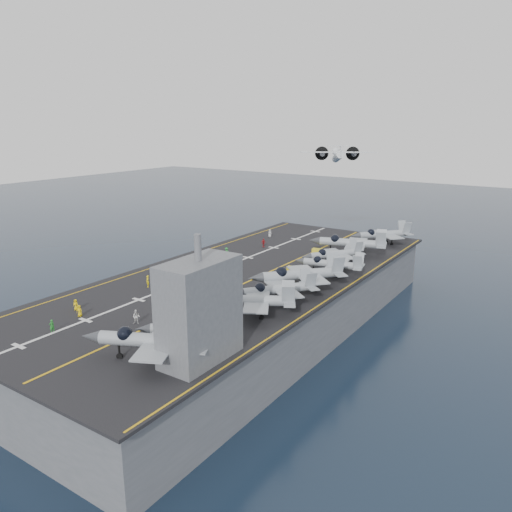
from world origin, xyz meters
The scene contains 30 objects.
ground centered at (0.00, 0.00, 0.00)m, with size 500.00×500.00×0.00m, color #142135.
hull centered at (0.00, 0.00, 5.00)m, with size 36.00×90.00×10.00m, color #56595E.
flight_deck centered at (0.00, 0.00, 10.20)m, with size 38.00×92.00×0.40m, color black.
foul_line centered at (3.00, 0.00, 10.42)m, with size 0.35×90.00×0.02m, color gold.
landing_centerline centered at (-6.00, 0.00, 10.42)m, with size 0.50×90.00×0.02m, color silver.
deck_edge_port centered at (-17.00, 0.00, 10.42)m, with size 0.25×90.00×0.02m, color gold.
deck_edge_stbd centered at (18.50, 0.00, 10.42)m, with size 0.25×90.00×0.02m, color gold.
island_superstructure centered at (15.00, -30.00, 17.90)m, with size 5.00×10.00×15.00m, color #56595E, non-canonical shape.
fighter_jet_0 centered at (10.82, -33.35, 13.11)m, with size 18.55×16.10×5.41m, color gray, non-canonical shape.
fighter_jet_1 centered at (11.54, -27.17, 12.62)m, with size 15.35×14.55×4.44m, color #8F98A0, non-canonical shape.
fighter_jet_2 centered at (12.36, -15.70, 12.91)m, with size 17.34×15.66×5.02m, color gray, non-canonical shape.
fighter_jet_3 centered at (12.83, -8.97, 12.76)m, with size 15.49×16.26×4.71m, color gray, non-canonical shape.
fighter_jet_4 centered at (12.79, -1.49, 13.20)m, with size 18.75×19.15×5.59m, color gray, non-canonical shape.
fighter_jet_5 centered at (13.50, 8.65, 12.60)m, with size 14.14×10.87×4.40m, color gray, non-canonical shape.
fighter_jet_6 centered at (10.85, 15.43, 12.62)m, with size 14.42×15.32×4.43m, color #9EA8AE, non-canonical shape.
fighter_jet_7 centered at (10.81, 23.63, 13.17)m, with size 18.38×14.86×5.54m, color #979FA5, non-canonical shape.
fighter_jet_8 centered at (12.95, 36.42, 12.90)m, with size 16.69×17.14×4.99m, color gray, non-canonical shape.
tow_cart_a centered at (3.47, -18.12, 10.96)m, with size 2.08×1.59×1.11m, color gold, non-canonical shape.
tow_cart_b centered at (6.91, 5.78, 11.00)m, with size 2.20×1.65×1.19m, color yellow, non-canonical shape.
tow_cart_c centered at (4.49, 20.31, 10.99)m, with size 2.17×1.63×1.18m, color yellow, non-canonical shape.
crew_0 centered at (-10.46, -28.18, 11.23)m, with size 1.16×0.94×1.67m, color yellow.
crew_1 centered at (-9.37, -14.72, 11.41)m, with size 1.45×1.33×2.02m, color yellow.
crew_2 centered at (-4.93, -8.04, 11.40)m, with size 1.44×1.34×1.99m, color yellow.
crew_3 centered at (-10.27, 8.43, 11.33)m, with size 1.26×1.34×1.86m, color #23902F.
crew_4 centered at (-8.14, 19.14, 11.38)m, with size 1.15×1.37×1.95m, color #B21A20.
crew_5 centered at (-12.30, 28.43, 11.34)m, with size 1.18×1.34×1.88m, color silver.
crew_6 centered at (-6.28, -35.04, 11.29)m, with size 0.82×1.14×1.78m, color #1F8426.
crew_7 centered at (0.83, -26.83, 11.40)m, with size 1.44×1.30×2.01m, color silver.
transport_plane centered at (-10.54, 61.52, 27.62)m, with size 26.04×23.54×5.10m, color #B8BBBD, non-canonical shape.
crew_8 centered at (-7.95, -29.45, 11.23)m, with size 1.16×0.94×1.67m, color yellow.
Camera 1 is at (49.96, -70.74, 37.35)m, focal length 35.00 mm.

